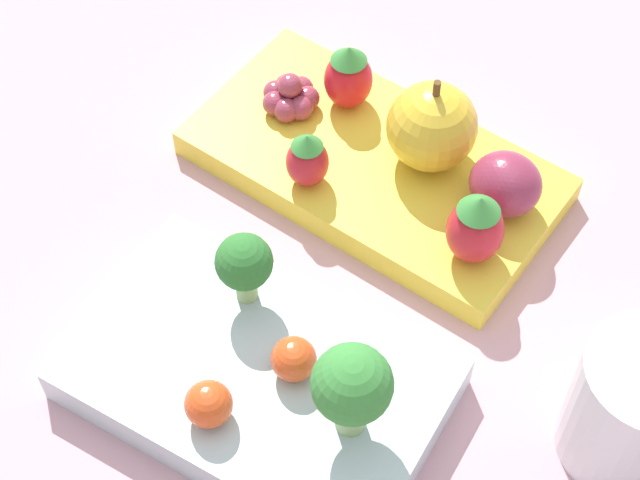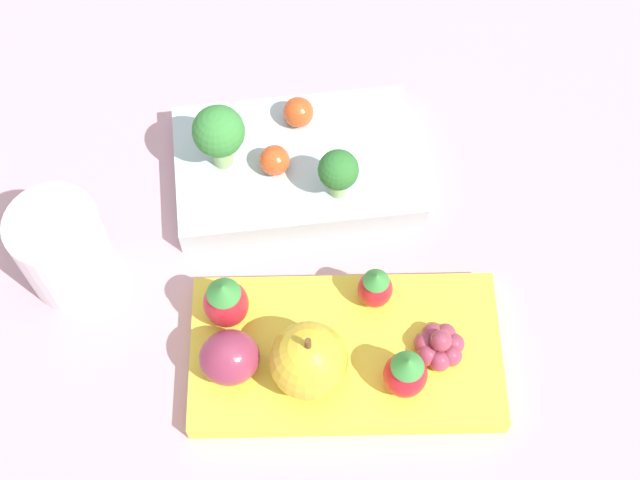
{
  "view_description": "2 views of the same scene",
  "coord_description": "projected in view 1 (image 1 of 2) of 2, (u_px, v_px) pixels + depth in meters",
  "views": [
    {
      "loc": [
        -0.15,
        0.31,
        0.5
      ],
      "look_at": [
        0.0,
        0.0,
        0.03
      ],
      "focal_mm": 60.0,
      "sensor_mm": 36.0,
      "label": 1
    },
    {
      "loc": [
        -0.05,
        -0.3,
        0.61
      ],
      "look_at": [
        0.0,
        0.0,
        0.03
      ],
      "focal_mm": 50.0,
      "sensor_mm": 36.0,
      "label": 2
    }
  ],
  "objects": [
    {
      "name": "broccoli_floret_0",
      "position": [
        244.0,
        264.0,
        0.55
      ],
      "size": [
        0.03,
        0.03,
        0.05
      ],
      "color": "#93B770",
      "rests_on": "bento_box_savoury"
    },
    {
      "name": "apple",
      "position": [
        432.0,
        126.0,
        0.61
      ],
      "size": [
        0.05,
        0.05,
        0.06
      ],
      "color": "gold",
      "rests_on": "bento_box_fruit"
    },
    {
      "name": "bento_box_savoury",
      "position": [
        257.0,
        379.0,
        0.55
      ],
      "size": [
        0.2,
        0.13,
        0.02
      ],
      "color": "silver",
      "rests_on": "ground_plane"
    },
    {
      "name": "grape_cluster",
      "position": [
        290.0,
        96.0,
        0.65
      ],
      "size": [
        0.04,
        0.04,
        0.03
      ],
      "color": "#93384C",
      "rests_on": "bento_box_fruit"
    },
    {
      "name": "bento_box_fruit",
      "position": [
        374.0,
        166.0,
        0.64
      ],
      "size": [
        0.24,
        0.15,
        0.02
      ],
      "color": "yellow",
      "rests_on": "ground_plane"
    },
    {
      "name": "cherry_tomato_1",
      "position": [
        294.0,
        359.0,
        0.53
      ],
      "size": [
        0.02,
        0.02,
        0.02
      ],
      "color": "#DB4C1E",
      "rests_on": "bento_box_savoury"
    },
    {
      "name": "ground_plane",
      "position": [
        327.0,
        276.0,
        0.61
      ],
      "size": [
        4.0,
        4.0,
        0.0
      ],
      "primitive_type": "plane",
      "color": "#C6939E"
    },
    {
      "name": "strawberry_2",
      "position": [
        476.0,
        227.0,
        0.58
      ],
      "size": [
        0.03,
        0.03,
        0.05
      ],
      "color": "red",
      "rests_on": "bento_box_fruit"
    },
    {
      "name": "cherry_tomato_0",
      "position": [
        209.0,
        404.0,
        0.52
      ],
      "size": [
        0.02,
        0.02,
        0.02
      ],
      "color": "#DB4C1E",
      "rests_on": "bento_box_savoury"
    },
    {
      "name": "plum",
      "position": [
        505.0,
        184.0,
        0.6
      ],
      "size": [
        0.04,
        0.04,
        0.04
      ],
      "color": "#892D47",
      "rests_on": "bento_box_fruit"
    },
    {
      "name": "drinking_cup",
      "position": [
        636.0,
        408.0,
        0.52
      ],
      "size": [
        0.07,
        0.07,
        0.08
      ],
      "color": "silver",
      "rests_on": "ground_plane"
    },
    {
      "name": "strawberry_1",
      "position": [
        348.0,
        76.0,
        0.64
      ],
      "size": [
        0.03,
        0.03,
        0.05
      ],
      "color": "red",
      "rests_on": "bento_box_fruit"
    },
    {
      "name": "broccoli_floret_1",
      "position": [
        352.0,
        387.0,
        0.5
      ],
      "size": [
        0.04,
        0.04,
        0.06
      ],
      "color": "#93B770",
      "rests_on": "bento_box_savoury"
    },
    {
      "name": "strawberry_0",
      "position": [
        307.0,
        159.0,
        0.61
      ],
      "size": [
        0.02,
        0.02,
        0.04
      ],
      "color": "red",
      "rests_on": "bento_box_fruit"
    }
  ]
}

